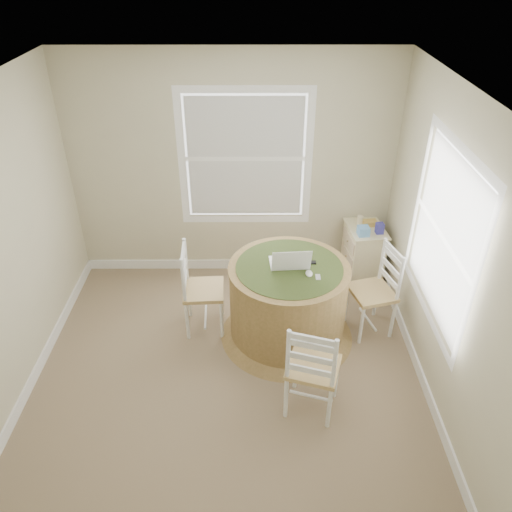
{
  "coord_description": "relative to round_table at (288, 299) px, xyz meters",
  "views": [
    {
      "loc": [
        0.25,
        -3.35,
        3.49
      ],
      "look_at": [
        0.26,
        0.45,
        1.04
      ],
      "focal_mm": 35.0,
      "sensor_mm": 36.0,
      "label": 1
    }
  ],
  "objects": [
    {
      "name": "room",
      "position": [
        -0.41,
        -0.4,
        0.84
      ],
      "size": [
        3.64,
        3.64,
        2.64
      ],
      "color": "#837453",
      "rests_on": "ground"
    },
    {
      "name": "round_table",
      "position": [
        0.0,
        0.0,
        0.0
      ],
      "size": [
        1.35,
        1.35,
        0.85
      ],
      "rotation": [
        0.0,
        0.0,
        -0.03
      ],
      "color": "olive",
      "rests_on": "ground"
    },
    {
      "name": "chair_left",
      "position": [
        -0.85,
        0.14,
        0.02
      ],
      "size": [
        0.42,
        0.44,
        0.95
      ],
      "primitive_type": null,
      "rotation": [
        0.0,
        0.0,
        1.62
      ],
      "color": "white",
      "rests_on": "ground"
    },
    {
      "name": "chair_near",
      "position": [
        0.16,
        -0.93,
        0.02
      ],
      "size": [
        0.52,
        0.51,
        0.95
      ],
      "primitive_type": null,
      "rotation": [
        0.0,
        0.0,
        2.84
      ],
      "color": "white",
      "rests_on": "ground"
    },
    {
      "name": "chair_right",
      "position": [
        0.85,
        0.1,
        0.02
      ],
      "size": [
        0.5,
        0.51,
        0.95
      ],
      "primitive_type": null,
      "rotation": [
        0.0,
        0.0,
        -1.3
      ],
      "color": "white",
      "rests_on": "ground"
    },
    {
      "name": "laptop",
      "position": [
        0.0,
        0.03,
        0.42
      ],
      "size": [
        0.39,
        0.35,
        0.25
      ],
      "rotation": [
        0.0,
        0.0,
        3.22
      ],
      "color": "white",
      "rests_on": "round_table"
    },
    {
      "name": "mouse",
      "position": [
        0.18,
        -0.12,
        0.39
      ],
      "size": [
        0.07,
        0.11,
        0.04
      ],
      "primitive_type": "ellipsoid",
      "rotation": [
        0.0,
        0.0,
        -0.03
      ],
      "color": "white",
      "rests_on": "round_table"
    },
    {
      "name": "phone",
      "position": [
        0.25,
        -0.17,
        0.38
      ],
      "size": [
        0.05,
        0.09,
        0.02
      ],
      "primitive_type": "cube",
      "rotation": [
        0.0,
        0.0,
        -0.03
      ],
      "color": "#B7BABF",
      "rests_on": "round_table"
    },
    {
      "name": "keys",
      "position": [
        0.23,
        0.07,
        0.39
      ],
      "size": [
        0.06,
        0.05,
        0.02
      ],
      "primitive_type": "cube",
      "rotation": [
        0.0,
        0.0,
        -0.03
      ],
      "color": "black",
      "rests_on": "round_table"
    },
    {
      "name": "corner_chest",
      "position": [
        0.93,
        0.98,
        -0.1
      ],
      "size": [
        0.46,
        0.58,
        0.71
      ],
      "rotation": [
        0.0,
        0.0,
        0.11
      ],
      "color": "beige",
      "rests_on": "ground"
    },
    {
      "name": "tissue_box",
      "position": [
        0.87,
        0.84,
        0.31
      ],
      "size": [
        0.13,
        0.13,
        0.1
      ],
      "primitive_type": "cube",
      "rotation": [
        0.0,
        0.0,
        0.11
      ],
      "color": "#5F9ADA",
      "rests_on": "corner_chest"
    },
    {
      "name": "box_yellow",
      "position": [
        0.98,
        1.04,
        0.29
      ],
      "size": [
        0.16,
        0.12,
        0.06
      ],
      "primitive_type": "cube",
      "rotation": [
        0.0,
        0.0,
        0.11
      ],
      "color": "gold",
      "rests_on": "corner_chest"
    },
    {
      "name": "box_blue",
      "position": [
        1.04,
        0.87,
        0.32
      ],
      "size": [
        0.09,
        0.09,
        0.12
      ],
      "primitive_type": "cube",
      "rotation": [
        0.0,
        0.0,
        0.11
      ],
      "color": "#37359F",
      "rests_on": "corner_chest"
    },
    {
      "name": "cup_cream",
      "position": [
        0.88,
        1.08,
        0.3
      ],
      "size": [
        0.07,
        0.07,
        0.09
      ],
      "primitive_type": "cylinder",
      "color": "beige",
      "rests_on": "corner_chest"
    }
  ]
}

